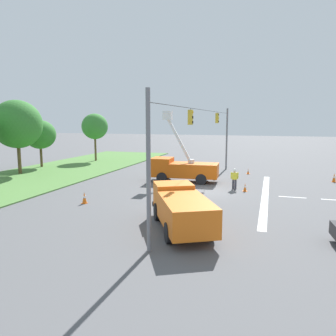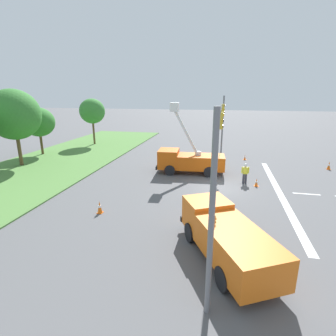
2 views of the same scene
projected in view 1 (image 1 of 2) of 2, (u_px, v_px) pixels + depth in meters
The scene contains 14 objects.
ground_plane at pixel (205, 191), 27.01m from camera, with size 200.00×200.00×0.00m, color #565659.
grass_verge at pixel (26, 179), 32.35m from camera, with size 56.00×12.00×0.10m, color #517F3D.
lane_markings at pixel (285, 197), 25.15m from camera, with size 17.60×15.25×0.01m.
signal_gantry at pixel (206, 140), 26.40m from camera, with size 26.20×0.33×7.20m.
tree_east at pixel (17, 124), 34.65m from camera, with size 5.11×5.21×7.95m.
tree_far_east at pixel (40, 135), 39.98m from camera, with size 3.77×3.80×5.84m.
tree_east_end at pixel (95, 127), 46.02m from camera, with size 3.44×3.72×6.73m.
utility_truck_bucket_lift at pixel (182, 168), 31.11m from camera, with size 2.82×6.61×6.68m.
utility_truck_support_near at pixel (181, 207), 17.54m from camera, with size 6.79×5.05×2.13m.
road_worker at pixel (235, 178), 27.71m from camera, with size 0.29×0.64×1.77m.
traffic_cone_foreground_left at pixel (334, 178), 31.05m from camera, with size 0.36×0.36×0.82m.
traffic_cone_foreground_right at pixel (245, 187), 27.02m from camera, with size 0.36×0.36×0.67m.
traffic_cone_mid_left at pixel (248, 171), 35.68m from camera, with size 0.36×0.36×0.59m.
traffic_cone_mid_right at pixel (84, 198), 23.08m from camera, with size 0.36×0.36×0.82m.
Camera 1 is at (-26.13, -5.03, 5.86)m, focal length 35.00 mm.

